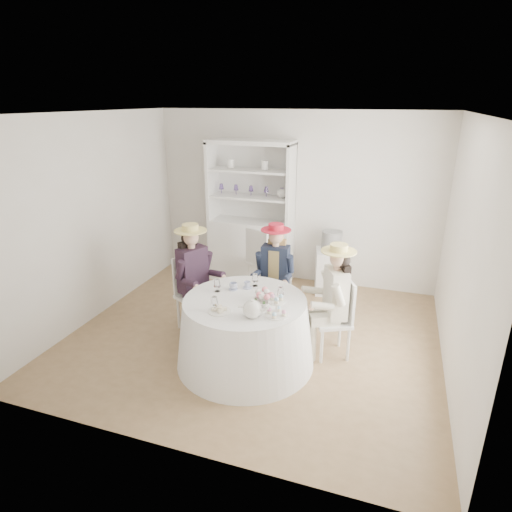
% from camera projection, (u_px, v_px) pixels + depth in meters
% --- Properties ---
extents(ground, '(4.50, 4.50, 0.00)m').
position_uv_depth(ground, '(254.00, 336.00, 5.46)').
color(ground, olive).
rests_on(ground, ground).
extents(ceiling, '(4.50, 4.50, 0.00)m').
position_uv_depth(ceiling, '(253.00, 113.00, 4.52)').
color(ceiling, white).
rests_on(ceiling, wall_back).
extents(wall_back, '(4.50, 0.00, 4.50)m').
position_uv_depth(wall_back, '(294.00, 199.00, 6.77)').
color(wall_back, silver).
rests_on(wall_back, ground).
extents(wall_front, '(4.50, 0.00, 4.50)m').
position_uv_depth(wall_front, '(167.00, 310.00, 3.21)').
color(wall_front, silver).
rests_on(wall_front, ground).
extents(wall_left, '(0.00, 4.50, 4.50)m').
position_uv_depth(wall_left, '(93.00, 219.00, 5.66)').
color(wall_left, silver).
rests_on(wall_left, ground).
extents(wall_right, '(0.00, 4.50, 4.50)m').
position_uv_depth(wall_right, '(464.00, 256.00, 4.32)').
color(wall_right, silver).
rests_on(wall_right, ground).
extents(tea_table, '(1.56, 1.56, 0.78)m').
position_uv_depth(tea_table, '(245.00, 331.00, 4.80)').
color(tea_table, white).
rests_on(tea_table, ground).
extents(hutch, '(1.41, 0.69, 2.26)m').
position_uv_depth(hutch, '(252.00, 232.00, 6.94)').
color(hutch, silver).
rests_on(hutch, ground).
extents(side_table, '(0.52, 0.52, 0.68)m').
position_uv_depth(side_table, '(330.00, 271.00, 6.60)').
color(side_table, silver).
rests_on(side_table, ground).
extents(hatbox, '(0.36, 0.36, 0.31)m').
position_uv_depth(hatbox, '(332.00, 241.00, 6.43)').
color(hatbox, black).
rests_on(hatbox, side_table).
extents(guest_left, '(0.60, 0.54, 1.41)m').
position_uv_depth(guest_left, '(194.00, 272.00, 5.37)').
color(guest_left, silver).
rests_on(guest_left, ground).
extents(guest_mid, '(0.49, 0.52, 1.37)m').
position_uv_depth(guest_mid, '(275.00, 268.00, 5.54)').
color(guest_mid, silver).
rests_on(guest_mid, ground).
extents(guest_right, '(0.58, 0.53, 1.37)m').
position_uv_depth(guest_right, '(334.00, 295.00, 4.80)').
color(guest_right, silver).
rests_on(guest_right, ground).
extents(spare_chair, '(0.57, 0.57, 1.05)m').
position_uv_depth(spare_chair, '(262.00, 259.00, 6.45)').
color(spare_chair, silver).
rests_on(spare_chair, ground).
extents(teacup_a, '(0.11, 0.11, 0.07)m').
position_uv_depth(teacup_a, '(233.00, 287.00, 4.90)').
color(teacup_a, white).
rests_on(teacup_a, tea_table).
extents(teacup_b, '(0.10, 0.10, 0.07)m').
position_uv_depth(teacup_b, '(247.00, 285.00, 4.94)').
color(teacup_b, white).
rests_on(teacup_b, tea_table).
extents(teacup_c, '(0.10, 0.10, 0.07)m').
position_uv_depth(teacup_c, '(271.00, 298.00, 4.62)').
color(teacup_c, white).
rests_on(teacup_c, tea_table).
extents(flower_bowl, '(0.24, 0.24, 0.05)m').
position_uv_depth(flower_bowl, '(262.00, 303.00, 4.54)').
color(flower_bowl, white).
rests_on(flower_bowl, tea_table).
extents(flower_arrangement, '(0.18, 0.18, 0.07)m').
position_uv_depth(flower_arrangement, '(264.00, 295.00, 4.58)').
color(flower_arrangement, pink).
rests_on(flower_arrangement, tea_table).
extents(table_teapot, '(0.27, 0.19, 0.20)m').
position_uv_depth(table_teapot, '(252.00, 309.00, 4.27)').
color(table_teapot, white).
rests_on(table_teapot, tea_table).
extents(sandwich_plate, '(0.24, 0.24, 0.05)m').
position_uv_depth(sandwich_plate, '(219.00, 310.00, 4.40)').
color(sandwich_plate, white).
rests_on(sandwich_plate, tea_table).
extents(cupcake_stand, '(0.23, 0.23, 0.22)m').
position_uv_depth(cupcake_stand, '(276.00, 308.00, 4.30)').
color(cupcake_stand, white).
rests_on(cupcake_stand, tea_table).
extents(stemware_set, '(0.82, 0.79, 0.15)m').
position_uv_depth(stemware_set, '(245.00, 294.00, 4.64)').
color(stemware_set, white).
rests_on(stemware_set, tea_table).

